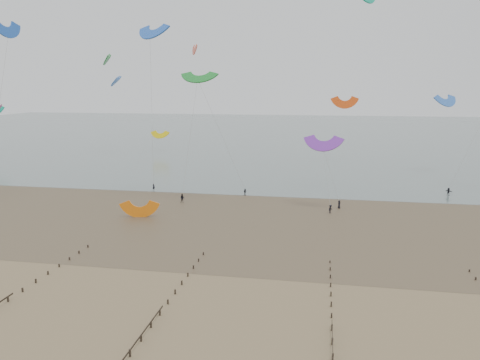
# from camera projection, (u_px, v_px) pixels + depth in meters

# --- Properties ---
(ground) EXTENTS (500.00, 500.00, 0.00)m
(ground) POSITION_uv_depth(u_px,v_px,m) (147.00, 287.00, 56.65)
(ground) COLOR brown
(ground) RESTS_ON ground
(sea_and_shore) EXTENTS (500.00, 665.00, 0.03)m
(sea_and_shore) POSITION_uv_depth(u_px,v_px,m) (192.00, 212.00, 90.55)
(sea_and_shore) COLOR #475654
(sea_and_shore) RESTS_ON ground
(kitesurfer_lead) EXTENTS (0.61, 0.44, 1.57)m
(kitesurfer_lead) POSITION_uv_depth(u_px,v_px,m) (154.00, 187.00, 109.53)
(kitesurfer_lead) COLOR black
(kitesurfer_lead) RESTS_ON ground
(kitesurfers) EXTENTS (137.20, 22.76, 1.84)m
(kitesurfers) POSITION_uv_depth(u_px,v_px,m) (354.00, 196.00, 99.75)
(kitesurfers) COLOR black
(kitesurfers) RESTS_ON ground
(grounded_kite) EXTENTS (7.01, 5.96, 3.39)m
(grounded_kite) POSITION_uv_depth(u_px,v_px,m) (140.00, 217.00, 87.09)
(grounded_kite) COLOR orange
(grounded_kite) RESTS_ON ground
(kites_airborne) EXTENTS (252.33, 103.39, 42.41)m
(kites_airborne) POSITION_uv_depth(u_px,v_px,m) (199.00, 87.00, 139.09)
(kites_airborne) COLOR #FD5012
(kites_airborne) RESTS_ON ground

